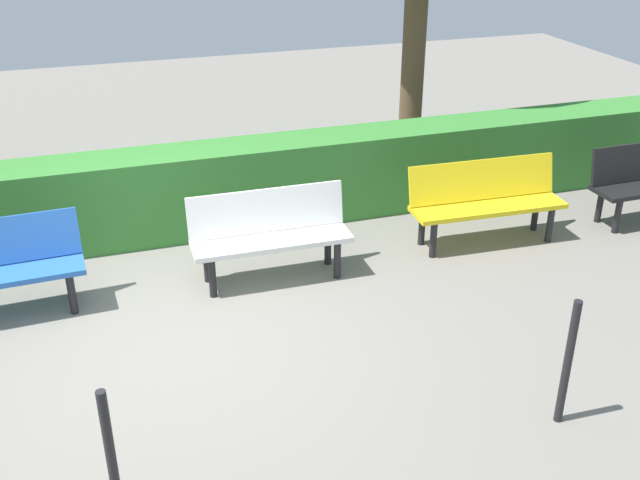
{
  "coord_description": "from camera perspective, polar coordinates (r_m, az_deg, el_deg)",
  "views": [
    {
      "loc": [
        0.37,
        5.37,
        3.56
      ],
      "look_at": [
        -1.51,
        -0.39,
        0.55
      ],
      "focal_mm": 41.88,
      "sensor_mm": 36.0,
      "label": 1
    }
  ],
  "objects": [
    {
      "name": "railing_post_mid",
      "position": [
        5.51,
        18.39,
        -8.91
      ],
      "size": [
        0.06,
        0.06,
        1.0
      ],
      "primitive_type": "cylinder",
      "color": "black",
      "rests_on": "ground_plane"
    },
    {
      "name": "railing_post_far",
      "position": [
        4.65,
        -15.64,
        -15.95
      ],
      "size": [
        0.06,
        0.06,
        1.0
      ],
      "primitive_type": "cylinder",
      "color": "black",
      "rests_on": "ground_plane"
    },
    {
      "name": "hedge_row",
      "position": [
        8.21,
        -6.81,
        4.05
      ],
      "size": [
        17.14,
        0.61,
        0.94
      ],
      "primitive_type": "cube",
      "color": "#387F33",
      "rests_on": "ground_plane"
    },
    {
      "name": "bench_yellow",
      "position": [
        8.01,
        12.54,
        3.14
      ],
      "size": [
        1.65,
        0.54,
        0.86
      ],
      "rotation": [
        0.0,
        0.0,
        -0.04
      ],
      "color": "yellow",
      "rests_on": "ground_plane"
    },
    {
      "name": "ground_plane",
      "position": [
        6.46,
        -11.87,
        -7.73
      ],
      "size": [
        21.14,
        21.14,
        0.0
      ],
      "primitive_type": "plane",
      "color": "gray"
    },
    {
      "name": "bench_white",
      "position": [
        7.11,
        -3.87,
        0.67
      ],
      "size": [
        1.52,
        0.48,
        0.86
      ],
      "rotation": [
        0.0,
        0.0,
        -0.02
      ],
      "color": "white",
      "rests_on": "ground_plane"
    }
  ]
}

